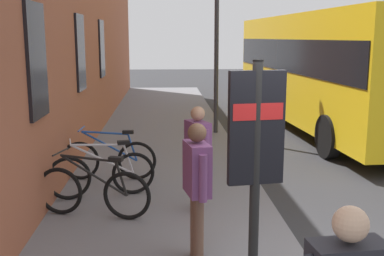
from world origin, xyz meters
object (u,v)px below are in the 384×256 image
(transit_info_sign, at_px, (256,144))
(pedestrian_crossing_street, at_px, (198,148))
(street_lamp, at_px, (217,14))
(bicycle_far_end, at_px, (109,159))
(city_bus, at_px, (324,65))
(bicycle_mid_rack, at_px, (93,191))
(bicycle_end_of_row, at_px, (102,174))
(pedestrian_by_facade, at_px, (197,178))

(transit_info_sign, height_order, pedestrian_crossing_street, transit_info_sign)
(transit_info_sign, relative_size, street_lamp, 0.44)
(bicycle_far_end, bearing_deg, city_bus, -47.93)
(bicycle_far_end, xyz_separation_m, pedestrian_crossing_street, (-1.69, -1.52, 0.59))
(bicycle_mid_rack, bearing_deg, street_lamp, -21.90)
(pedestrian_crossing_street, bearing_deg, bicycle_end_of_row, 64.49)
(bicycle_far_end, bearing_deg, bicycle_end_of_row, 179.95)
(bicycle_far_end, bearing_deg, transit_info_sign, -155.22)
(pedestrian_by_facade, bearing_deg, street_lamp, -7.88)
(bicycle_mid_rack, bearing_deg, transit_info_sign, -139.80)
(bicycle_mid_rack, distance_m, bicycle_far_end, 1.86)
(city_bus, bearing_deg, bicycle_end_of_row, 136.95)
(transit_info_sign, bearing_deg, street_lamp, -3.65)
(bicycle_far_end, bearing_deg, street_lamp, -29.81)
(city_bus, bearing_deg, bicycle_far_end, 132.07)
(bicycle_mid_rack, relative_size, bicycle_end_of_row, 0.99)
(pedestrian_crossing_street, height_order, pedestrian_by_facade, pedestrian_by_facade)
(street_lamp, bearing_deg, bicycle_far_end, 150.19)
(bicycle_mid_rack, distance_m, pedestrian_crossing_street, 1.66)
(bicycle_end_of_row, height_order, transit_info_sign, transit_info_sign)
(pedestrian_by_facade, bearing_deg, transit_info_sign, -149.85)
(pedestrian_crossing_street, relative_size, pedestrian_by_facade, 0.98)
(bicycle_end_of_row, relative_size, pedestrian_crossing_street, 1.08)
(transit_info_sign, xyz_separation_m, pedestrian_crossing_street, (2.45, 0.39, -0.62))
(pedestrian_by_facade, bearing_deg, pedestrian_crossing_street, -4.37)
(pedestrian_crossing_street, bearing_deg, pedestrian_by_facade, 175.63)
(transit_info_sign, height_order, city_bus, city_bus)
(bicycle_end_of_row, relative_size, street_lamp, 0.32)
(bicycle_far_end, height_order, city_bus, city_bus)
(bicycle_end_of_row, distance_m, pedestrian_crossing_street, 1.79)
(pedestrian_crossing_street, height_order, street_lamp, street_lamp)
(bicycle_end_of_row, height_order, pedestrian_by_facade, pedestrian_by_facade)
(city_bus, distance_m, pedestrian_by_facade, 9.54)
(bicycle_end_of_row, distance_m, pedestrian_by_facade, 2.77)
(bicycle_far_end, height_order, street_lamp, street_lamp)
(bicycle_far_end, relative_size, pedestrian_crossing_street, 1.10)
(pedestrian_crossing_street, distance_m, street_lamp, 6.44)
(bicycle_mid_rack, distance_m, street_lamp, 7.19)
(bicycle_mid_rack, xyz_separation_m, bicycle_far_end, (1.86, -0.02, 0.00))
(bicycle_mid_rack, height_order, transit_info_sign, transit_info_sign)
(city_bus, bearing_deg, pedestrian_by_facade, 152.81)
(bicycle_far_end, distance_m, transit_info_sign, 4.72)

